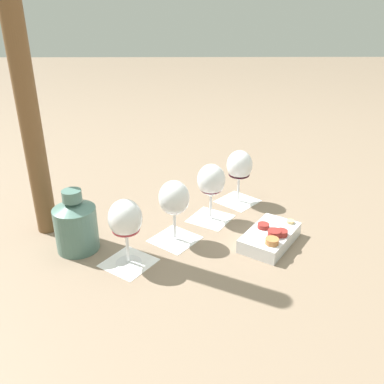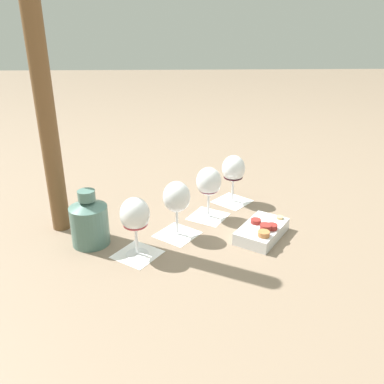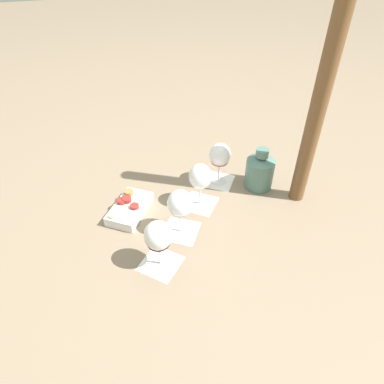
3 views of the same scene
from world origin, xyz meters
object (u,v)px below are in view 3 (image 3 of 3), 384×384
(snack_dish, at_px, (130,208))
(umbrella_pole, at_px, (322,93))
(wine_glass_1, at_px, (200,178))
(wine_glass_0, at_px, (220,156))
(wine_glass_2, at_px, (180,205))
(wine_glass_3, at_px, (158,237))
(ceramic_vase, at_px, (260,171))

(snack_dish, relative_size, umbrella_pole, 0.26)
(wine_glass_1, bearing_deg, wine_glass_0, 134.34)
(wine_glass_0, height_order, wine_glass_2, same)
(wine_glass_3, xyz_separation_m, umbrella_pole, (-0.17, 0.55, 0.28))
(ceramic_vase, height_order, umbrella_pole, umbrella_pole)
(snack_dish, distance_m, umbrella_pole, 0.72)
(wine_glass_3, bearing_deg, umbrella_pole, 106.99)
(wine_glass_2, xyz_separation_m, ceramic_vase, (-0.15, 0.34, -0.04))
(wine_glass_2, distance_m, umbrella_pole, 0.54)
(wine_glass_0, relative_size, wine_glass_1, 1.00)
(ceramic_vase, relative_size, umbrella_pole, 0.20)
(wine_glass_0, distance_m, ceramic_vase, 0.16)
(wine_glass_2, height_order, umbrella_pole, umbrella_pole)
(wine_glass_0, height_order, wine_glass_3, same)
(wine_glass_1, relative_size, ceramic_vase, 1.02)
(umbrella_pole, bearing_deg, ceramic_vase, -132.55)
(snack_dish, bearing_deg, wine_glass_0, 103.13)
(wine_glass_3, height_order, umbrella_pole, umbrella_pole)
(wine_glass_0, xyz_separation_m, wine_glass_2, (0.22, -0.21, -0.00))
(wine_glass_0, relative_size, wine_glass_2, 1.00)
(ceramic_vase, bearing_deg, wine_glass_3, -58.60)
(wine_glass_0, bearing_deg, wine_glass_3, -42.10)
(wine_glass_0, distance_m, wine_glass_2, 0.30)
(wine_glass_1, distance_m, snack_dish, 0.27)
(wine_glass_1, height_order, snack_dish, wine_glass_1)
(wine_glass_0, bearing_deg, ceramic_vase, 63.82)
(wine_glass_1, xyz_separation_m, snack_dish, (-0.02, -0.25, -0.09))
(wine_glass_2, relative_size, snack_dish, 0.81)
(wine_glass_1, bearing_deg, wine_glass_2, -41.40)
(wine_glass_3, relative_size, ceramic_vase, 1.02)
(wine_glass_1, height_order, wine_glass_2, same)
(wine_glass_1, relative_size, wine_glass_2, 1.00)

